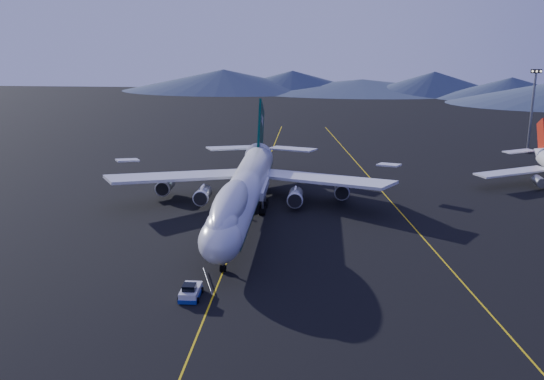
{
  "coord_description": "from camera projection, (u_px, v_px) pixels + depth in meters",
  "views": [
    {
      "loc": [
        14.26,
        -110.83,
        36.09
      ],
      "look_at": [
        5.39,
        -1.0,
        6.0
      ],
      "focal_mm": 40.0,
      "sensor_mm": 36.0,
      "label": 1
    }
  ],
  "objects": [
    {
      "name": "floodlight_mast",
      "position": [
        532.0,
        111.0,
        173.98
      ],
      "size": [
        2.97,
        2.23,
        24.04
      ],
      "rotation": [
        0.0,
        0.0,
        0.04
      ],
      "color": "black",
      "rests_on": "ground"
    },
    {
      "name": "taxiway_line_main",
      "position": [
        245.0,
        218.0,
        117.18
      ],
      "size": [
        0.25,
        220.0,
        0.01
      ],
      "primitive_type": "cube",
      "color": "#DCB70C",
      "rests_on": "ground"
    },
    {
      "name": "pushback_tug",
      "position": [
        191.0,
        293.0,
        82.86
      ],
      "size": [
        2.93,
        5.03,
        2.18
      ],
      "rotation": [
        0.0,
        0.0,
        0.01
      ],
      "color": "silver",
      "rests_on": "ground"
    },
    {
      "name": "ground",
      "position": [
        245.0,
        218.0,
        117.19
      ],
      "size": [
        500.0,
        500.0,
        0.0
      ],
      "primitive_type": "plane",
      "color": "black",
      "rests_on": "ground"
    },
    {
      "name": "boeing_747",
      "position": [
        244.0,
        189.0,
        115.69
      ],
      "size": [
        59.62,
        72.43,
        19.37
      ],
      "color": "silver",
      "rests_on": "ground"
    },
    {
      "name": "taxiway_line_side",
      "position": [
        395.0,
        207.0,
        124.47
      ],
      "size": [
        28.08,
        198.09,
        0.01
      ],
      "primitive_type": "cube",
      "rotation": [
        0.0,
        0.0,
        0.14
      ],
      "color": "#DCB70C",
      "rests_on": "ground"
    }
  ]
}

